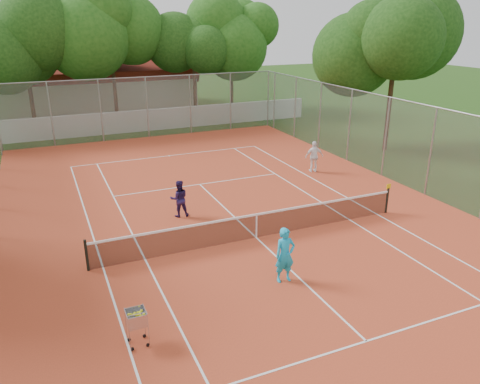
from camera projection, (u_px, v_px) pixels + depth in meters
name	position (u px, v px, depth m)	size (l,w,h in m)	color
ground	(256.00, 238.00, 17.15)	(120.00, 120.00, 0.00)	#1C3B10
court_pad	(256.00, 238.00, 17.15)	(18.00, 34.00, 0.02)	#BE4425
court_lines	(256.00, 238.00, 17.14)	(10.98, 23.78, 0.01)	white
tennis_net	(256.00, 226.00, 16.97)	(11.88, 0.10, 0.98)	black
perimeter_fence	(257.00, 187.00, 16.45)	(18.00, 34.00, 4.00)	slate
boundary_wall	(142.00, 121.00, 33.22)	(26.00, 0.30, 1.50)	white
clubhouse	(93.00, 84.00, 40.56)	(16.40, 9.00, 4.40)	beige
tropical_trees	(129.00, 56.00, 34.31)	(29.00, 19.00, 10.00)	#13370D
player_near	(285.00, 255.00, 14.06)	(0.63, 0.42, 1.74)	#18A5D3
player_far_left	(179.00, 199.00, 18.76)	(0.74, 0.58, 1.53)	#241746
player_far_right	(314.00, 157.00, 24.27)	(0.95, 0.40, 1.63)	white
ball_hopper	(137.00, 327.00, 11.36)	(0.50, 0.50, 1.04)	silver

